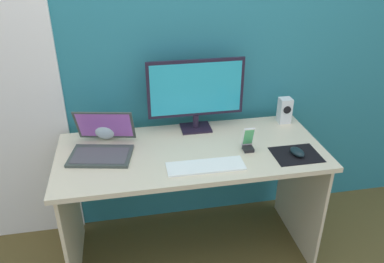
{
  "coord_description": "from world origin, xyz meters",
  "views": [
    {
      "loc": [
        -0.33,
        -1.8,
        1.83
      ],
      "look_at": [
        0.0,
        -0.02,
        0.87
      ],
      "focal_mm": 35.94,
      "sensor_mm": 36.0,
      "label": 1
    }
  ],
  "objects_px": {
    "speaker_right": "(285,110)",
    "phone_in_dock": "(248,142)",
    "keyboard_external": "(206,166)",
    "laptop": "(102,145)",
    "fishbowl": "(106,125)",
    "mouse": "(297,152)",
    "monitor": "(196,92)"
  },
  "relations": [
    {
      "from": "speaker_right",
      "to": "keyboard_external",
      "type": "distance_m",
      "value": 0.73
    },
    {
      "from": "speaker_right",
      "to": "laptop",
      "type": "bearing_deg",
      "value": -171.22
    },
    {
      "from": "fishbowl",
      "to": "phone_in_dock",
      "type": "height_order",
      "value": "fishbowl"
    },
    {
      "from": "speaker_right",
      "to": "phone_in_dock",
      "type": "bearing_deg",
      "value": -138.47
    },
    {
      "from": "speaker_right",
      "to": "mouse",
      "type": "distance_m",
      "value": 0.41
    },
    {
      "from": "laptop",
      "to": "phone_in_dock",
      "type": "xyz_separation_m",
      "value": [
        0.79,
        -0.12,
        0.0
      ]
    },
    {
      "from": "laptop",
      "to": "phone_in_dock",
      "type": "height_order",
      "value": "laptop"
    },
    {
      "from": "speaker_right",
      "to": "keyboard_external",
      "type": "relative_size",
      "value": 0.4
    },
    {
      "from": "phone_in_dock",
      "to": "laptop",
      "type": "bearing_deg",
      "value": 171.35
    },
    {
      "from": "phone_in_dock",
      "to": "keyboard_external",
      "type": "bearing_deg",
      "value": -154.46
    },
    {
      "from": "speaker_right",
      "to": "mouse",
      "type": "xyz_separation_m",
      "value": [
        -0.09,
        -0.4,
        -0.06
      ]
    },
    {
      "from": "keyboard_external",
      "to": "fishbowl",
      "type": "bearing_deg",
      "value": 140.43
    },
    {
      "from": "laptop",
      "to": "phone_in_dock",
      "type": "bearing_deg",
      "value": -8.65
    },
    {
      "from": "speaker_right",
      "to": "phone_in_dock",
      "type": "relative_size",
      "value": 1.16
    },
    {
      "from": "keyboard_external",
      "to": "mouse",
      "type": "xyz_separation_m",
      "value": [
        0.51,
        0.02,
        0.02
      ]
    },
    {
      "from": "mouse",
      "to": "phone_in_dock",
      "type": "height_order",
      "value": "phone_in_dock"
    },
    {
      "from": "monitor",
      "to": "mouse",
      "type": "bearing_deg",
      "value": -40.3
    },
    {
      "from": "fishbowl",
      "to": "speaker_right",
      "type": "bearing_deg",
      "value": -0.14
    },
    {
      "from": "monitor",
      "to": "fishbowl",
      "type": "distance_m",
      "value": 0.56
    },
    {
      "from": "mouse",
      "to": "fishbowl",
      "type": "bearing_deg",
      "value": 147.35
    },
    {
      "from": "monitor",
      "to": "speaker_right",
      "type": "xyz_separation_m",
      "value": [
        0.56,
        -0.01,
        -0.16
      ]
    },
    {
      "from": "phone_in_dock",
      "to": "mouse",
      "type": "bearing_deg",
      "value": -23.18
    },
    {
      "from": "monitor",
      "to": "phone_in_dock",
      "type": "relative_size",
      "value": 4.15
    },
    {
      "from": "speaker_right",
      "to": "keyboard_external",
      "type": "bearing_deg",
      "value": -144.87
    },
    {
      "from": "speaker_right",
      "to": "mouse",
      "type": "height_order",
      "value": "speaker_right"
    },
    {
      "from": "speaker_right",
      "to": "phone_in_dock",
      "type": "xyz_separation_m",
      "value": [
        -0.33,
        -0.29,
        -0.03
      ]
    },
    {
      "from": "laptop",
      "to": "keyboard_external",
      "type": "relative_size",
      "value": 0.94
    },
    {
      "from": "speaker_right",
      "to": "phone_in_dock",
      "type": "distance_m",
      "value": 0.44
    },
    {
      "from": "monitor",
      "to": "speaker_right",
      "type": "distance_m",
      "value": 0.59
    },
    {
      "from": "laptop",
      "to": "fishbowl",
      "type": "xyz_separation_m",
      "value": [
        0.02,
        0.17,
        0.03
      ]
    },
    {
      "from": "monitor",
      "to": "fishbowl",
      "type": "height_order",
      "value": "monitor"
    },
    {
      "from": "mouse",
      "to": "phone_in_dock",
      "type": "bearing_deg",
      "value": 145.78
    }
  ]
}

